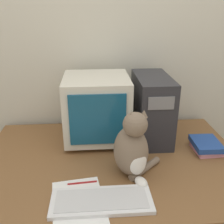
% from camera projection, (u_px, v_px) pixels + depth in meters
% --- Properties ---
extents(wall_back, '(7.00, 0.05, 2.50)m').
position_uv_depth(wall_back, '(106.00, 45.00, 1.68)').
color(wall_back, beige).
rests_on(wall_back, ground_plane).
extents(desk, '(1.38, 0.94, 0.74)m').
position_uv_depth(desk, '(112.00, 213.00, 1.53)').
color(desk, brown).
rests_on(desk, ground_plane).
extents(crt_monitor, '(0.37, 0.37, 0.38)m').
position_uv_depth(crt_monitor, '(97.00, 108.00, 1.53)').
color(crt_monitor, beige).
rests_on(crt_monitor, desk).
extents(computer_tower, '(0.19, 0.40, 0.38)m').
position_uv_depth(computer_tower, '(152.00, 108.00, 1.55)').
color(computer_tower, '#28282D').
rests_on(computer_tower, desk).
extents(keyboard, '(0.42, 0.17, 0.02)m').
position_uv_depth(keyboard, '(102.00, 201.00, 1.08)').
color(keyboard, silver).
rests_on(keyboard, desk).
extents(cat, '(0.27, 0.26, 0.34)m').
position_uv_depth(cat, '(132.00, 149.00, 1.21)').
color(cat, '#7A6651').
rests_on(cat, desk).
extents(book_stack, '(0.16, 0.18, 0.06)m').
position_uv_depth(book_stack, '(206.00, 146.00, 1.46)').
color(book_stack, pink).
rests_on(book_stack, desk).
extents(pen, '(0.13, 0.02, 0.01)m').
position_uv_depth(pen, '(82.00, 183.00, 1.20)').
color(pen, maroon).
rests_on(pen, desk).
extents(paper_sheet, '(0.25, 0.32, 0.00)m').
position_uv_depth(paper_sheet, '(78.00, 202.00, 1.09)').
color(paper_sheet, white).
rests_on(paper_sheet, desk).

